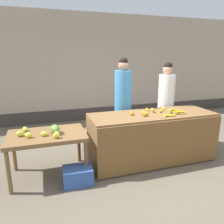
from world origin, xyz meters
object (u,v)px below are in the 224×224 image
produce_crate (78,175)px  produce_sack (91,140)px  vendor_woman_blue_shirt (123,105)px  vendor_woman_white_shirt (166,104)px

produce_crate → produce_sack: produce_sack is taller
vendor_woman_blue_shirt → vendor_woman_white_shirt: (0.96, -0.04, -0.05)m
vendor_woman_white_shirt → produce_sack: bearing=177.7°
produce_sack → produce_crate: bearing=-113.0°
vendor_woman_blue_shirt → produce_crate: bearing=-137.6°
vendor_woman_blue_shirt → produce_crate: 1.72m
produce_crate → vendor_woman_blue_shirt: bearing=42.4°
vendor_woman_blue_shirt → produce_sack: (-0.67, 0.02, -0.69)m
produce_crate → produce_sack: size_ratio=0.87×
vendor_woman_blue_shirt → vendor_woman_white_shirt: 0.97m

